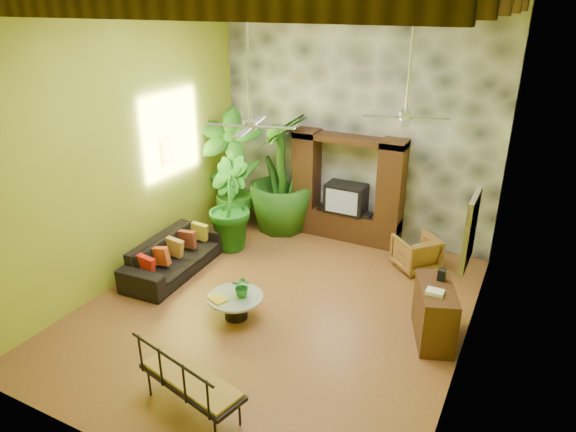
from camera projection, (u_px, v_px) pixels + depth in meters
The scene contains 21 objects.
ground at pixel (277, 307), 8.75m from camera, with size 7.00×7.00×0.00m, color brown.
back_wall at pixel (356, 121), 10.64m from camera, with size 6.00×0.02×5.00m, color #9A9C23.
left_wall at pixel (126, 143), 9.03m from camera, with size 0.02×7.00×5.00m, color #9A9C23.
right_wall at pixel (484, 199), 6.52m from camera, with size 0.02×7.00×5.00m, color #9A9C23.
stone_accent_wall at pixel (355, 122), 10.59m from camera, with size 5.98×0.10×4.98m, color #3A3C41.
ceiling_beams at pixel (275, 4), 6.88m from camera, with size 5.95×5.36×0.22m.
entertainment_center at pixel (346, 196), 10.95m from camera, with size 2.40×0.55×2.30m.
ceiling_fan_front at pixel (249, 111), 7.18m from camera, with size 1.28×1.28×1.86m.
ceiling_fan_back at pixel (407, 103), 7.73m from camera, with size 1.28×1.28×1.86m.
wall_art_mask at pixel (167, 151), 9.99m from camera, with size 0.06×0.32×0.55m, color gold.
wall_art_painting at pixel (471, 230), 6.12m from camera, with size 0.06×0.70×0.90m, color #255E87.
sofa at pixel (175, 255), 9.79m from camera, with size 2.33×0.91×0.68m, color black.
wicker_armchair at pixel (416, 253), 9.87m from camera, with size 0.73×0.75×0.68m, color brown.
tall_plant_a at pixel (231, 171), 11.27m from camera, with size 1.43×0.97×2.71m, color #24631A.
tall_plant_b at pixel (228, 204), 10.53m from camera, with size 1.06×0.86×1.93m, color #1B661A.
tall_plant_c at pixel (281, 174), 11.21m from camera, with size 1.46×1.46×2.61m, color #275E18.
coffee_table at pixel (236, 304), 8.38m from camera, with size 0.91×0.91×0.40m.
centerpiece_plant at pixel (242, 286), 8.24m from camera, with size 0.33×0.29×0.37m, color #1C6B20.
yellow_tray at pixel (218, 299), 8.20m from camera, with size 0.29×0.21×0.03m, color yellow.
iron_bench at pixel (187, 380), 6.30m from camera, with size 1.57×0.87×0.57m.
side_console at pixel (434, 313), 7.79m from camera, with size 0.50×1.11×0.89m, color #3C2313.
Camera 1 is at (3.55, -6.55, 4.86)m, focal length 32.00 mm.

